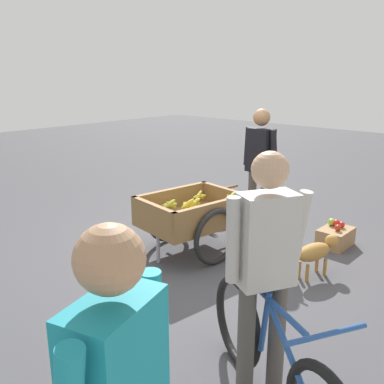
# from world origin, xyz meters

# --- Properties ---
(ground_plane) EXTENTS (24.00, 24.00, 0.00)m
(ground_plane) POSITION_xyz_m (0.00, 0.00, 0.00)
(ground_plane) COLOR #47474C
(fruit_cart) EXTENTS (1.74, 1.02, 0.71)m
(fruit_cart) POSITION_xyz_m (-0.08, -0.09, 0.44)
(fruit_cart) COLOR olive
(fruit_cart) RESTS_ON ground
(vendor_person) EXTENTS (0.25, 0.55, 1.60)m
(vendor_person) POSITION_xyz_m (-1.21, 0.06, 0.96)
(vendor_person) COLOR #4C4742
(vendor_person) RESTS_ON ground
(bicycle) EXTENTS (0.83, 1.50, 0.85)m
(bicycle) POSITION_xyz_m (1.40, 1.94, 0.35)
(bicycle) COLOR black
(bicycle) RESTS_ON ground
(cyclist_person) EXTENTS (0.47, 0.34, 1.62)m
(cyclist_person) POSITION_xyz_m (1.33, 1.80, 0.97)
(cyclist_person) COLOR #4C4742
(cyclist_person) RESTS_ON ground
(dog) EXTENTS (0.66, 0.29, 0.40)m
(dog) POSITION_xyz_m (-0.49, 1.27, 0.27)
(dog) COLOR #AD7A38
(dog) RESTS_ON ground
(plastic_bucket) EXTENTS (0.28, 0.28, 0.29)m
(plastic_bucket) POSITION_xyz_m (-1.15, -0.59, 0.15)
(plastic_bucket) COLOR orange
(plastic_bucket) RESTS_ON ground
(apple_crate) EXTENTS (0.44, 0.32, 0.31)m
(apple_crate) POSITION_xyz_m (-1.39, 1.08, 0.12)
(apple_crate) COLOR #99754C
(apple_crate) RESTS_ON ground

